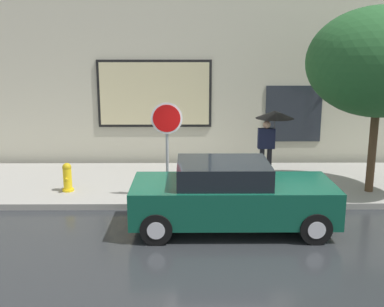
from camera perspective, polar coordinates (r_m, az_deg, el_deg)
ground_plane at (r=10.27m, az=3.59°, el=-8.81°), size 60.00×60.00×0.00m
sidewalk at (r=13.08m, az=2.69°, el=-3.62°), size 20.00×4.00×0.15m
building_facade at (r=15.03m, az=2.25°, el=11.73°), size 20.00×0.67×7.00m
parked_car at (r=9.91m, az=4.77°, el=-5.18°), size 4.23×1.86×1.47m
fire_hydrant at (r=12.43m, az=-15.02°, el=-2.85°), size 0.30×0.44×0.75m
pedestrian_with_umbrella at (r=13.36m, az=9.81°, el=3.70°), size 1.09×1.09×1.90m
stop_sign at (r=11.21m, az=-3.10°, el=2.74°), size 0.76×0.10×2.36m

